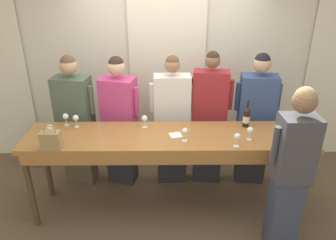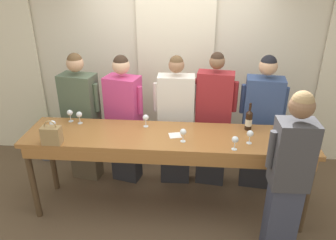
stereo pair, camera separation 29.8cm
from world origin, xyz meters
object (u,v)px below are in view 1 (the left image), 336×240
guest_pink_top (120,122)px  guest_cream_sweater (172,122)px  wine_glass_center_mid (250,131)px  wine_glass_center_right (66,117)px  wine_glass_front_mid (185,132)px  wine_glass_front_right (237,137)px  potted_plant (37,146)px  guest_striped_shirt (209,119)px  guest_navy_coat (255,120)px  host_pouring (291,170)px  wine_glass_center_left (50,128)px  handbag (51,140)px  wine_glass_back_left (76,118)px  wine_bottle (246,117)px  tasting_bar (168,144)px  guest_olive_jacket (76,122)px  wine_glass_back_mid (280,118)px  wine_glass_front_left (144,119)px

guest_pink_top → guest_cream_sweater: bearing=-0.0°
wine_glass_center_mid → wine_glass_center_right: same height
wine_glass_front_mid → wine_glass_front_right: bearing=-13.3°
guest_cream_sweater → potted_plant: 2.15m
guest_striped_shirt → guest_navy_coat: bearing=0.0°
wine_glass_center_right → host_pouring: bearing=-19.4°
wine_glass_front_right → wine_glass_center_left: 2.00m
wine_glass_center_left → wine_glass_center_right: same height
handbag → wine_glass_back_left: (0.13, 0.50, 0.01)m
wine_glass_front_right → guest_navy_coat: bearing=63.7°
wine_bottle → guest_cream_sweater: 0.97m
tasting_bar → guest_olive_jacket: size_ratio=1.81×
wine_glass_center_right → guest_olive_jacket: guest_olive_jacket is taller
guest_olive_jacket → host_pouring: bearing=-26.5°
wine_glass_front_mid → wine_glass_back_left: same height
wine_glass_front_mid → wine_glass_center_mid: bearing=1.5°
wine_glass_front_mid → guest_navy_coat: (0.96, 0.74, -0.22)m
wine_glass_front_right → wine_glass_center_left: size_ratio=1.00×
wine_glass_center_mid → wine_glass_center_left: bearing=178.2°
wine_bottle → guest_cream_sweater: guest_cream_sweater is taller
wine_bottle → wine_glass_center_right: 2.10m
guest_cream_sweater → host_pouring: 1.64m
tasting_bar → wine_bottle: size_ratio=9.85×
wine_glass_center_left → potted_plant: (-0.67, 1.11, -0.85)m
wine_glass_front_mid → wine_glass_front_right: size_ratio=1.00×
wine_glass_center_mid → wine_glass_back_left: size_ratio=1.00×
tasting_bar → guest_cream_sweater: bearing=84.8°
wine_glass_center_right → guest_olive_jacket: (0.01, 0.35, -0.23)m
wine_glass_center_left → guest_cream_sweater: bearing=25.9°
wine_glass_back_mid → potted_plant: (-3.24, 0.86, -0.85)m
handbag → guest_navy_coat: guest_navy_coat is taller
wine_bottle → guest_striped_shirt: 0.58m
wine_glass_center_mid → potted_plant: size_ratio=0.25×
guest_striped_shirt → guest_cream_sweater: bearing=-180.0°
wine_bottle → handbag: size_ratio=1.22×
wine_glass_center_right → wine_glass_front_right: bearing=-15.2°
wine_glass_center_mid → wine_glass_center_right: bearing=169.8°
wine_bottle → wine_glass_center_mid: wine_bottle is taller
wine_glass_center_right → potted_plant: 1.39m
handbag → wine_glass_center_mid: bearing=4.9°
host_pouring → wine_glass_back_left: bearing=160.6°
wine_glass_front_mid → guest_olive_jacket: guest_olive_jacket is taller
guest_navy_coat → handbag: bearing=-159.0°
wine_glass_front_right → guest_olive_jacket: (-1.90, 0.86, -0.23)m
guest_navy_coat → host_pouring: bearing=-87.4°
wine_glass_back_left → host_pouring: host_pouring is taller
wine_glass_front_mid → potted_plant: size_ratio=0.25×
tasting_bar → wine_glass_center_mid: wine_glass_center_mid is taller
handbag → potted_plant: handbag is taller
wine_glass_front_left → guest_olive_jacket: (-0.92, 0.41, -0.23)m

